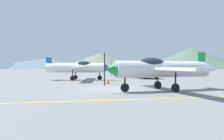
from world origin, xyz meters
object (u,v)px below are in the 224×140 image
at_px(airplane_mid, 78,67).
at_px(car_sedan, 144,72).
at_px(traffic_cone_side, 108,80).
at_px(airplane_near, 160,69).

distance_m(airplane_mid, car_sedan, 8.56).
distance_m(car_sedan, traffic_cone_side, 9.09).
xyz_separation_m(airplane_near, airplane_mid, (-4.92, 11.19, 0.00)).
bearing_deg(car_sedan, traffic_cone_side, -129.63).
bearing_deg(airplane_mid, airplane_near, -66.28).
height_order(airplane_mid, traffic_cone_side, airplane_mid).
distance_m(airplane_mid, traffic_cone_side, 5.81).
height_order(airplane_near, traffic_cone_side, airplane_near).
xyz_separation_m(airplane_near, traffic_cone_side, (-2.38, 6.09, -1.14)).
distance_m(airplane_near, airplane_mid, 12.23).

